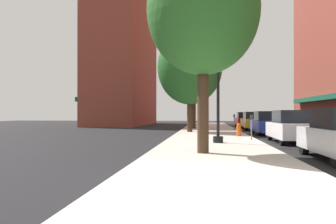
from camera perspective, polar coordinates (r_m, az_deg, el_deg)
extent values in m
plane|color=black|center=(25.71, 16.00, -3.59)|extent=(90.00, 90.00, 0.00)
cube|color=#B7B2A8|center=(26.34, 7.00, -3.38)|extent=(4.80, 50.00, 0.12)
cube|color=brown|center=(46.21, -7.29, 9.37)|extent=(6.00, 18.00, 18.46)
cube|color=#144C38|center=(46.48, -11.32, 1.72)|extent=(0.90, 15.30, 0.50)
cylinder|color=black|center=(16.28, 8.37, -4.57)|extent=(0.48, 0.48, 0.30)
cylinder|color=black|center=(16.31, 8.36, 5.11)|extent=(0.14, 0.14, 5.20)
sphere|color=silver|center=(16.80, 8.35, 14.60)|extent=(0.44, 0.44, 0.44)
cylinder|color=#E05614|center=(21.25, 11.72, -3.13)|extent=(0.26, 0.26, 0.62)
sphere|color=#E05614|center=(21.24, 11.72, -2.16)|extent=(0.24, 0.24, 0.24)
cylinder|color=#E05614|center=(21.26, 12.10, -2.88)|extent=(0.12, 0.10, 0.10)
cylinder|color=slate|center=(28.88, 11.01, -1.95)|extent=(0.06, 0.06, 1.05)
cube|color=#33383D|center=(28.87, 11.00, -0.65)|extent=(0.14, 0.09, 0.26)
cylinder|color=slate|center=(18.35, 13.78, -2.90)|extent=(0.06, 0.06, 1.05)
cube|color=#33383D|center=(18.34, 13.78, -0.86)|extent=(0.14, 0.09, 0.26)
cylinder|color=#422D1E|center=(31.82, 4.31, 0.42)|extent=(0.40, 0.40, 3.52)
ellipsoid|color=#235B23|center=(32.04, 4.31, 6.45)|extent=(4.28, 4.28, 4.92)
cylinder|color=#422D1E|center=(11.96, 5.86, 1.57)|extent=(0.40, 0.40, 3.51)
ellipsoid|color=#2D6B28|center=(12.49, 5.86, 16.56)|extent=(3.94, 3.94, 4.53)
cylinder|color=#422D1E|center=(25.77, 3.66, 0.06)|extent=(0.40, 0.40, 3.04)
ellipsoid|color=#235B23|center=(26.01, 3.65, 7.46)|extent=(4.88, 4.88, 5.62)
cylinder|color=black|center=(13.44, 21.76, -5.25)|extent=(0.22, 0.64, 0.64)
cylinder|color=black|center=(19.89, 16.61, -3.63)|extent=(0.22, 0.64, 0.64)
cylinder|color=black|center=(20.23, 20.97, -3.57)|extent=(0.22, 0.64, 0.64)
cylinder|color=black|center=(16.76, 18.60, -4.26)|extent=(0.22, 0.64, 0.64)
cylinder|color=black|center=(17.16, 23.70, -4.16)|extent=(0.22, 0.64, 0.64)
cube|color=silver|center=(18.48, 19.90, -2.89)|extent=(1.80, 4.30, 0.76)
cube|color=black|center=(18.31, 20.00, -0.73)|extent=(1.56, 2.20, 0.64)
cylinder|color=black|center=(26.65, 13.95, -2.78)|extent=(0.22, 0.64, 0.64)
cylinder|color=black|center=(26.90, 17.25, -2.75)|extent=(0.22, 0.64, 0.64)
cylinder|color=black|center=(23.48, 15.00, -3.12)|extent=(0.22, 0.64, 0.64)
cylinder|color=black|center=(23.77, 18.73, -3.08)|extent=(0.22, 0.64, 0.64)
cube|color=#1E389E|center=(25.17, 16.20, -2.20)|extent=(1.80, 4.30, 0.76)
cube|color=black|center=(25.01, 16.26, -0.61)|extent=(1.56, 2.20, 0.64)
cylinder|color=black|center=(33.71, 12.31, -2.26)|extent=(0.22, 0.64, 0.64)
cylinder|color=black|center=(33.92, 14.94, -2.24)|extent=(0.22, 0.64, 0.64)
cylinder|color=black|center=(30.54, 12.95, -2.46)|extent=(0.22, 0.64, 0.64)
cylinder|color=black|center=(30.76, 15.84, -2.44)|extent=(0.22, 0.64, 0.64)
cube|color=gold|center=(32.21, 14.00, -1.78)|extent=(1.80, 4.30, 0.76)
cube|color=black|center=(32.05, 14.03, -0.53)|extent=(1.56, 2.20, 0.64)
cylinder|color=black|center=(40.42, 11.29, -1.93)|extent=(0.22, 0.64, 0.64)
cylinder|color=black|center=(40.59, 13.49, -1.92)|extent=(0.22, 0.64, 0.64)
cylinder|color=black|center=(37.24, 11.73, -2.07)|extent=(0.22, 0.64, 0.64)
cylinder|color=black|center=(37.42, 14.11, -2.06)|extent=(0.22, 0.64, 0.64)
cube|color=red|center=(38.90, 12.65, -1.52)|extent=(1.80, 4.30, 0.76)
cube|color=black|center=(38.74, 12.67, -0.49)|extent=(1.56, 2.20, 0.64)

